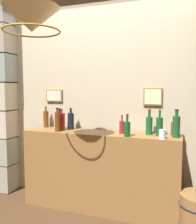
% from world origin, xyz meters
% --- Properties ---
extents(panelled_rear_partition, '(3.30, 0.15, 2.79)m').
position_xyz_m(panelled_rear_partition, '(-0.00, 1.10, 1.47)').
color(panelled_rear_partition, '#BCAD8E').
rests_on(panelled_rear_partition, ground).
extents(stone_pillar, '(0.44, 0.34, 2.72)m').
position_xyz_m(stone_pillar, '(-1.53, 0.95, 1.39)').
color(stone_pillar, gray).
rests_on(stone_pillar, ground).
extents(bar_shelf_unit, '(1.89, 0.38, 0.95)m').
position_xyz_m(bar_shelf_unit, '(0.00, 0.83, 0.48)').
color(bar_shelf_unit, olive).
rests_on(bar_shelf_unit, ground).
extents(liquor_bottle_whiskey, '(0.06, 0.06, 0.27)m').
position_xyz_m(liquor_bottle_whiskey, '(-0.57, 0.91, 1.06)').
color(liquor_bottle_whiskey, black).
rests_on(liquor_bottle_whiskey, bar_shelf_unit).
extents(liquor_bottle_bourbon, '(0.06, 0.06, 0.22)m').
position_xyz_m(liquor_bottle_bourbon, '(0.84, 0.95, 1.04)').
color(liquor_bottle_bourbon, brown).
rests_on(liquor_bottle_bourbon, bar_shelf_unit).
extents(liquor_bottle_sherry, '(0.08, 0.08, 0.28)m').
position_xyz_m(liquor_bottle_sherry, '(-0.42, 0.92, 1.07)').
color(liquor_bottle_sherry, black).
rests_on(liquor_bottle_sherry, bar_shelf_unit).
extents(liquor_bottle_vermouth, '(0.08, 0.08, 0.29)m').
position_xyz_m(liquor_bottle_vermouth, '(0.58, 0.89, 1.07)').
color(liquor_bottle_vermouth, '#195323').
rests_on(liquor_bottle_vermouth, bar_shelf_unit).
extents(liquor_bottle_mezcal, '(0.07, 0.07, 0.29)m').
position_xyz_m(liquor_bottle_mezcal, '(-0.81, 0.96, 1.07)').
color(liquor_bottle_mezcal, brown).
rests_on(liquor_bottle_mezcal, bar_shelf_unit).
extents(liquor_bottle_rye, '(0.08, 0.08, 0.27)m').
position_xyz_m(liquor_bottle_rye, '(-0.50, 0.83, 1.07)').
color(liquor_bottle_rye, maroon).
rests_on(liquor_bottle_rye, bar_shelf_unit).
extents(liquor_bottle_vodka, '(0.06, 0.06, 0.23)m').
position_xyz_m(liquor_bottle_vodka, '(0.27, 0.84, 1.04)').
color(liquor_bottle_vodka, maroon).
rests_on(liquor_bottle_vodka, bar_shelf_unit).
extents(liquor_bottle_rum, '(0.08, 0.08, 0.30)m').
position_xyz_m(liquor_bottle_rum, '(0.87, 0.83, 1.08)').
color(liquor_bottle_rum, '#1A4D24').
rests_on(liquor_bottle_rum, bar_shelf_unit).
extents(liquor_bottle_scotch, '(0.07, 0.07, 0.25)m').
position_xyz_m(liquor_bottle_scotch, '(0.37, 0.69, 1.05)').
color(liquor_bottle_scotch, '#194A21').
rests_on(liquor_bottle_scotch, bar_shelf_unit).
extents(liquor_bottle_amaro, '(0.06, 0.06, 0.29)m').
position_xyz_m(liquor_bottle_amaro, '(-0.50, 0.72, 1.08)').
color(liquor_bottle_amaro, brown).
rests_on(liquor_bottle_amaro, bar_shelf_unit).
extents(liquor_bottle_brandy, '(0.07, 0.07, 0.29)m').
position_xyz_m(liquor_bottle_brandy, '(0.70, 0.85, 1.06)').
color(liquor_bottle_brandy, '#174B22').
rests_on(liquor_bottle_brandy, bar_shelf_unit).
extents(glass_tumbler_rocks, '(0.07, 0.07, 0.10)m').
position_xyz_m(glass_tumbler_rocks, '(0.74, 0.69, 1.00)').
color(glass_tumbler_rocks, silver).
rests_on(glass_tumbler_rocks, bar_shelf_unit).
extents(pendant_lamp, '(0.50, 0.50, 0.46)m').
position_xyz_m(pendant_lamp, '(-0.32, -0.03, 2.07)').
color(pendant_lamp, beige).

